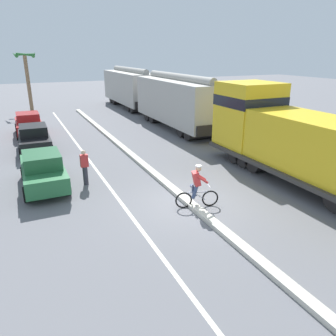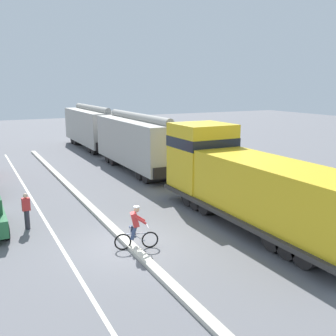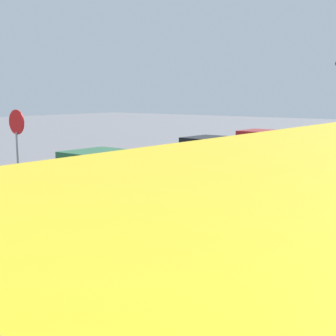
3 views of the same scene
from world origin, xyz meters
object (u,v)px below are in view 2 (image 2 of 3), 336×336
Objects in this scene: hopper_car_lead at (139,142)px; pedestrian_by_cars at (26,211)px; cyclist at (136,229)px; hopper_car_middle at (92,127)px; locomotive at (243,183)px.

pedestrian_by_cars is (-9.00, -8.72, -1.23)m from hopper_car_lead.
hopper_car_lead reaches higher than cyclist.
hopper_car_lead is 11.60m from hopper_car_middle.
locomotive reaches higher than hopper_car_lead.
hopper_car_lead is 14.07m from cyclist.
hopper_car_middle is at bearing 90.00° from locomotive.
cyclist is at bearing -50.50° from pedestrian_by_cars.
locomotive is 9.68m from pedestrian_by_cars.
pedestrian_by_cars is at bearing 129.50° from cyclist.
hopper_car_middle is 22.26m from pedestrian_by_cars.
hopper_car_lead and hopper_car_middle have the same top height.
pedestrian_by_cars is (-9.00, 3.44, -0.95)m from locomotive.
locomotive reaches higher than cyclist.
cyclist is at bearing -102.88° from hopper_car_middle.
hopper_car_lead is at bearing 66.50° from cyclist.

